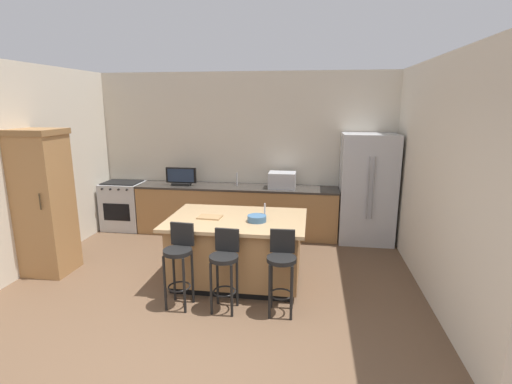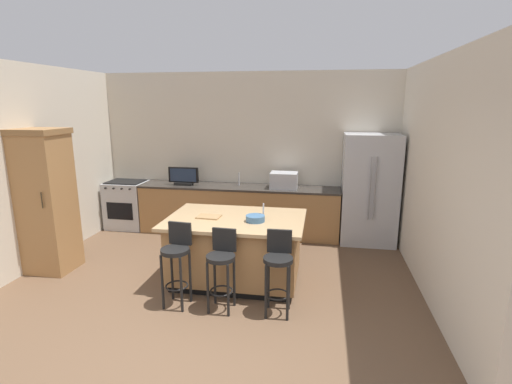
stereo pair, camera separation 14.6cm
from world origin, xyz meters
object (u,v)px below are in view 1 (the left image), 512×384
object	(u,v)px
microwave	(282,180)
bar_stool_center	(225,263)
refrigerator	(367,189)
kitchen_island	(237,249)
bar_stool_right	(282,265)
range_oven	(124,205)
fruit_bowl	(257,218)
cabinet_tower	(43,200)
cutting_board	(210,217)
bar_stool_left	(179,258)
tv_monitor	(181,177)

from	to	relation	value
microwave	bar_stool_center	bearing A→B (deg)	-99.50
refrigerator	kitchen_island	bearing A→B (deg)	-135.85
microwave	bar_stool_right	world-z (taller)	microwave
range_oven	fruit_bowl	distance (m)	3.59
microwave	bar_stool_center	world-z (taller)	microwave
range_oven	refrigerator	bearing A→B (deg)	-0.52
cabinet_tower	bar_stool_right	bearing A→B (deg)	-10.58
refrigerator	range_oven	world-z (taller)	refrigerator
fruit_bowl	refrigerator	bearing A→B (deg)	50.31
refrigerator	fruit_bowl	size ratio (longest dim) A/B	7.72
range_oven	kitchen_island	bearing A→B (deg)	-36.20
refrigerator	cutting_board	size ratio (longest dim) A/B	6.14
bar_stool_left	cutting_board	distance (m)	0.80
refrigerator	bar_stool_left	world-z (taller)	refrigerator
tv_monitor	bar_stool_right	size ratio (longest dim) A/B	0.58
cabinet_tower	bar_stool_left	xyz separation A→B (m)	(2.20, -0.65, -0.46)
kitchen_island	refrigerator	size ratio (longest dim) A/B	0.96
fruit_bowl	cutting_board	size ratio (longest dim) A/B	0.79
kitchen_island	microwave	bearing A→B (deg)	76.81
bar_stool_left	tv_monitor	bearing A→B (deg)	113.66
cabinet_tower	tv_monitor	size ratio (longest dim) A/B	3.62
bar_stool_left	bar_stool_right	bearing A→B (deg)	6.05
tv_monitor	fruit_bowl	distance (m)	2.62
tv_monitor	cutting_board	size ratio (longest dim) A/B	1.84
cabinet_tower	cutting_board	xyz separation A→B (m)	(2.39, 0.07, -0.16)
kitchen_island	bar_stool_center	distance (m)	0.77
range_oven	bar_stool_right	world-z (taller)	bar_stool_right
cabinet_tower	tv_monitor	bearing A→B (deg)	55.97
refrigerator	microwave	size ratio (longest dim) A/B	3.97
refrigerator	range_oven	distance (m)	4.59
bar_stool_right	bar_stool_left	bearing A→B (deg)	179.23
kitchen_island	bar_stool_center	xyz separation A→B (m)	(0.00, -0.76, 0.12)
refrigerator	cabinet_tower	bearing A→B (deg)	-157.10
cabinet_tower	bar_stool_center	bearing A→B (deg)	-13.42
microwave	fruit_bowl	xyz separation A→B (m)	(-0.16, -2.03, -0.11)
range_oven	microwave	distance (m)	3.14
microwave	bar_stool_right	bearing A→B (deg)	-85.38
tv_monitor	bar_stool_center	size ratio (longest dim) A/B	0.59
cabinet_tower	bar_stool_center	xyz separation A→B (m)	(2.76, -0.66, -0.49)
range_oven	tv_monitor	xyz separation A→B (m)	(1.21, -0.05, 0.60)
refrigerator	tv_monitor	size ratio (longest dim) A/B	3.34
refrigerator	bar_stool_center	distance (m)	3.30
cabinet_tower	cutting_board	distance (m)	2.40
microwave	fruit_bowl	world-z (taller)	microwave
cabinet_tower	bar_stool_left	bearing A→B (deg)	-16.54
bar_stool_left	refrigerator	bearing A→B (deg)	51.98
kitchen_island	tv_monitor	size ratio (longest dim) A/B	3.22
kitchen_island	bar_stool_right	size ratio (longest dim) A/B	1.86
bar_stool_left	cutting_board	world-z (taller)	bar_stool_left
range_oven	bar_stool_center	distance (m)	3.76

